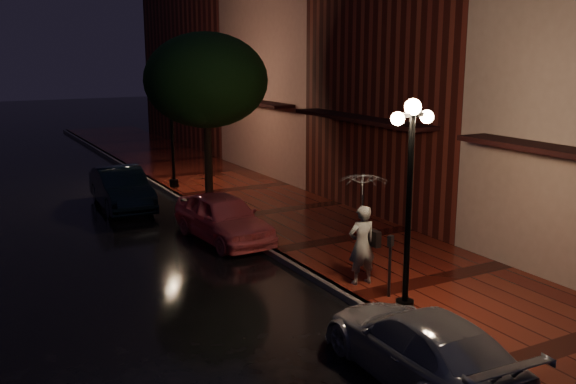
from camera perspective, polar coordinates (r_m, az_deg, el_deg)
ground at (r=17.11m, az=-1.28°, el=-5.68°), size 120.00×120.00×0.00m
sidewalk at (r=18.19m, az=5.03°, el=-4.37°), size 4.50×60.00×0.15m
curb at (r=17.08m, az=-1.28°, el=-5.44°), size 0.25×60.00×0.15m
storefront_mid at (r=21.91m, az=12.94°, el=12.63°), size 5.00×8.00×11.00m
storefront_far at (r=28.41m, az=1.91°, el=10.82°), size 5.00×8.00×9.00m
storefront_extra at (r=37.35m, az=-6.12°, el=11.93°), size 5.00×12.00×10.00m
streetlamp_near at (r=12.56m, az=10.73°, el=-0.31°), size 0.96×0.36×4.31m
streetlamp_far at (r=24.85m, az=-10.29°, el=5.99°), size 0.96×0.36×4.31m
street_tree at (r=21.99m, az=-7.25°, el=9.56°), size 4.16×4.16×5.80m
pink_car at (r=18.37m, az=-5.78°, el=-2.25°), size 1.88×4.09×1.36m
navy_car at (r=22.70m, az=-14.59°, el=0.31°), size 1.66×4.30×1.40m
silver_car at (r=11.01m, az=11.71°, el=-13.25°), size 1.93×4.27×1.21m
woman_with_umbrella at (r=14.32m, az=6.67°, el=-1.72°), size 1.06×1.08×2.56m
parking_meter at (r=13.87m, az=9.05°, el=-5.99°), size 0.15×0.13×1.37m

